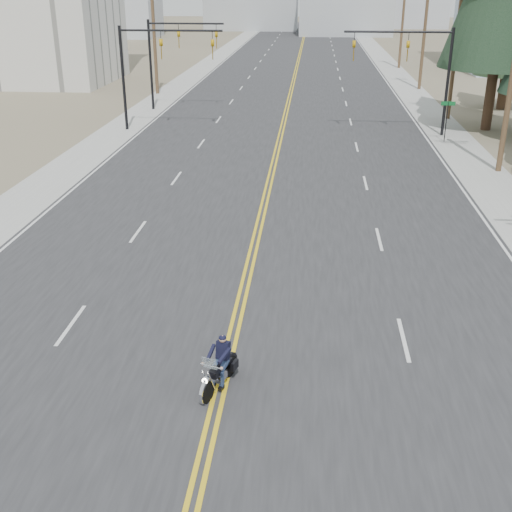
{
  "coord_description": "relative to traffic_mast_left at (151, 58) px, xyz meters",
  "views": [
    {
      "loc": [
        2.11,
        -12.58,
        9.62
      ],
      "look_at": [
        0.48,
        6.15,
        1.6
      ],
      "focal_mm": 45.0,
      "sensor_mm": 36.0,
      "label": 1
    }
  ],
  "objects": [
    {
      "name": "traffic_mast_right",
      "position": [
        17.95,
        0.0,
        0.0
      ],
      "size": [
        7.1,
        0.26,
        7.0
      ],
      "color": "black",
      "rests_on": "ground"
    },
    {
      "name": "motorcyclist",
      "position": [
        8.94,
        -30.85,
        -4.22
      ],
      "size": [
        1.34,
        1.98,
        1.42
      ],
      "primitive_type": null,
      "rotation": [
        0.0,
        0.0,
        2.81
      ],
      "color": "black",
      "rests_on": "ground"
    },
    {
      "name": "utility_pole_c",
      "position": [
        21.48,
        6.0,
        0.79
      ],
      "size": [
        2.2,
        0.3,
        11.0
      ],
      "color": "brown",
      "rests_on": "ground"
    },
    {
      "name": "utility_pole_d",
      "position": [
        21.48,
        21.0,
        1.05
      ],
      "size": [
        2.2,
        0.3,
        11.5
      ],
      "color": "brown",
      "rests_on": "ground"
    },
    {
      "name": "utility_pole_e",
      "position": [
        21.48,
        38.0,
        0.79
      ],
      "size": [
        2.2,
        0.3,
        11.0
      ],
      "color": "brown",
      "rests_on": "ground"
    },
    {
      "name": "sidewalk_left",
      "position": [
        -2.52,
        38.0,
        -4.93
      ],
      "size": [
        3.0,
        200.0,
        0.01
      ],
      "primitive_type": "cube",
      "color": "#A5A5A0",
      "rests_on": "ground"
    },
    {
      "name": "traffic_mast_left",
      "position": [
        0.0,
        0.0,
        0.0
      ],
      "size": [
        7.1,
        0.26,
        7.0
      ],
      "color": "black",
      "rests_on": "ground"
    },
    {
      "name": "street_sign",
      "position": [
        19.78,
        -2.0,
        -3.13
      ],
      "size": [
        0.9,
        0.06,
        2.62
      ],
      "color": "black",
      "rests_on": "ground"
    },
    {
      "name": "ground_plane",
      "position": [
        8.98,
        -32.0,
        -4.94
      ],
      "size": [
        400.0,
        400.0,
        0.0
      ],
      "primitive_type": "plane",
      "color": "#776D56",
      "rests_on": "ground"
    },
    {
      "name": "haze_bldg_e",
      "position": [
        33.98,
        118.0,
        1.06
      ],
      "size": [
        14.0,
        14.0,
        12.0
      ],
      "primitive_type": "cube",
      "color": "#B7BCC6",
      "rests_on": "ground"
    },
    {
      "name": "sidewalk_right",
      "position": [
        20.48,
        38.0,
        -4.93
      ],
      "size": [
        3.0,
        200.0,
        0.01
      ],
      "primitive_type": "cube",
      "color": "#A5A5A0",
      "rests_on": "ground"
    },
    {
      "name": "utility_pole_left",
      "position": [
        -3.52,
        16.0,
        0.54
      ],
      "size": [
        2.2,
        0.3,
        10.5
      ],
      "color": "brown",
      "rests_on": "ground"
    },
    {
      "name": "road",
      "position": [
        8.98,
        38.0,
        -4.93
      ],
      "size": [
        20.0,
        200.0,
        0.01
      ],
      "primitive_type": "cube",
      "color": "#303033",
      "rests_on": "ground"
    },
    {
      "name": "traffic_mast_far",
      "position": [
        -0.33,
        8.0,
        -0.06
      ],
      "size": [
        6.1,
        0.26,
        7.0
      ],
      "color": "black",
      "rests_on": "ground"
    }
  ]
}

